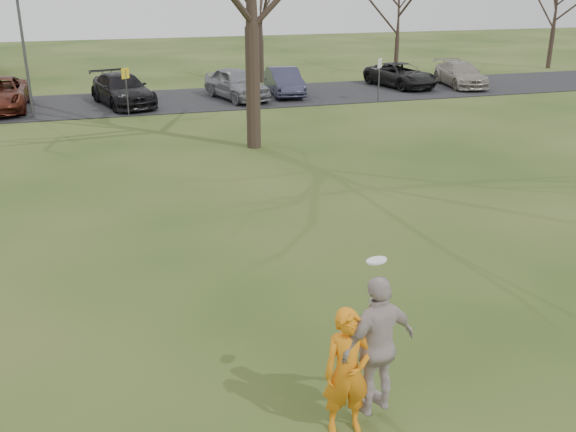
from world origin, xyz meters
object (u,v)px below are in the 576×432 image
object	(u,v)px
car_7	(460,74)
lamp_post	(20,24)
car_6	(401,75)
catching_play	(378,345)
player_defender	(347,372)
car_5	(284,81)
car_3	(122,90)
car_4	(236,84)

from	to	relation	value
car_7	lamp_post	xyz separation A→B (m)	(-22.20, -2.30, 3.28)
car_6	lamp_post	xyz separation A→B (m)	(-18.92, -3.04, 3.29)
catching_play	player_defender	bearing A→B (deg)	-170.85
car_5	lamp_post	world-z (taller)	lamp_post
car_3	catching_play	bearing A→B (deg)	-99.92
player_defender	car_5	distance (m)	26.09
car_3	car_5	size ratio (longest dim) A/B	1.20
car_4	car_5	distance (m)	2.65
car_5	car_7	bearing A→B (deg)	3.90
car_6	car_7	distance (m)	3.36
player_defender	lamp_post	xyz separation A→B (m)	(-5.52, 22.84, 3.06)
car_5	car_7	distance (m)	10.17
car_4	car_5	world-z (taller)	car_4
car_7	catching_play	xyz separation A→B (m)	(-16.22, -25.07, 0.51)
car_3	lamp_post	xyz separation A→B (m)	(-3.91, -1.94, 3.20)
car_3	catching_play	size ratio (longest dim) A/B	2.29
car_5	car_6	xyz separation A→B (m)	(6.89, 0.63, -0.04)
catching_play	car_5	bearing A→B (deg)	76.49
player_defender	car_7	bearing A→B (deg)	62.42
player_defender	car_6	world-z (taller)	player_defender
player_defender	car_4	distance (m)	25.09
car_6	car_5	bearing A→B (deg)	172.18
car_5	catching_play	xyz separation A→B (m)	(-6.05, -25.19, 0.47)
car_5	car_4	bearing A→B (deg)	-165.17
car_3	car_4	bearing A→B (deg)	-14.63
lamp_post	catching_play	bearing A→B (deg)	-75.29
catching_play	lamp_post	xyz separation A→B (m)	(-5.98, 22.77, 2.77)
car_7	catching_play	size ratio (longest dim) A/B	2.06
catching_play	lamp_post	size ratio (longest dim) A/B	0.35
car_4	car_7	world-z (taller)	car_4
car_3	lamp_post	world-z (taller)	lamp_post
car_5	lamp_post	bearing A→B (deg)	-164.10
car_4	car_7	xyz separation A→B (m)	(12.77, 0.36, -0.11)
car_4	car_3	bearing A→B (deg)	164.96
car_6	catching_play	world-z (taller)	catching_play
lamp_post	car_3	bearing A→B (deg)	26.34
car_6	player_defender	bearing A→B (deg)	-130.38
car_3	car_5	xyz separation A→B (m)	(8.12, 0.48, -0.04)
car_7	lamp_post	bearing A→B (deg)	-166.27
car_5	lamp_post	distance (m)	12.69
car_3	car_6	size ratio (longest dim) A/B	1.08
car_4	player_defender	bearing A→B (deg)	-114.06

